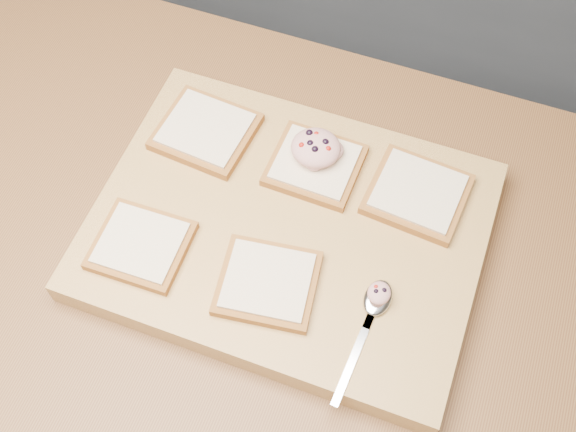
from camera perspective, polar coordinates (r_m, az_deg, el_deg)
name	(u,v)px	position (r m, az deg, el deg)	size (l,w,h in m)	color
island_counter	(356,400)	(1.37, 5.41, -14.24)	(2.00, 0.80, 0.90)	slate
cutting_board	(288,231)	(0.97, 0.00, -1.16)	(0.51, 0.39, 0.04)	tan
bread_far_left	(206,131)	(1.03, -6.52, 6.70)	(0.14, 0.13, 0.02)	#975D27
bread_far_center	(315,165)	(0.99, 2.15, 4.08)	(0.12, 0.11, 0.02)	#975D27
bread_far_right	(417,193)	(0.98, 10.19, 1.76)	(0.13, 0.13, 0.02)	#975D27
bread_near_left	(141,245)	(0.95, -11.54, -2.25)	(0.12, 0.11, 0.02)	#975D27
bread_near_center	(268,283)	(0.90, -1.62, -5.28)	(0.13, 0.13, 0.02)	#975D27
tuna_salad_dollop	(316,148)	(0.98, 2.21, 5.42)	(0.07, 0.06, 0.03)	#D8998A
spoon	(374,307)	(0.90, 6.84, -7.11)	(0.04, 0.17, 0.01)	silver
spoon_salad	(379,293)	(0.89, 7.21, -6.05)	(0.03, 0.03, 0.02)	#D8998A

